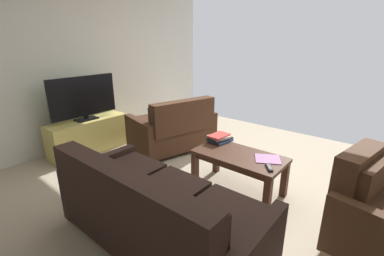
{
  "coord_description": "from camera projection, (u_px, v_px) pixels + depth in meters",
  "views": [
    {
      "loc": [
        -1.43,
        2.35,
        1.7
      ],
      "look_at": [
        0.43,
        0.12,
        0.73
      ],
      "focal_mm": 24.73,
      "sensor_mm": 36.0,
      "label": 1
    }
  ],
  "objects": [
    {
      "name": "flat_tv",
      "position": [
        84.0,
        97.0,
        3.96
      ],
      "size": [
        0.2,
        1.04,
        0.66
      ],
      "color": "black",
      "rests_on": "tv_stand"
    },
    {
      "name": "sofa_main",
      "position": [
        154.0,
        211.0,
        2.19
      ],
      "size": [
        1.85,
        0.88,
        0.83
      ],
      "color": "black",
      "rests_on": "ground"
    },
    {
      "name": "loveseat_near",
      "position": [
        174.0,
        128.0,
        4.21
      ],
      "size": [
        1.09,
        1.4,
        0.86
      ],
      "color": "black",
      "rests_on": "ground"
    },
    {
      "name": "wall_right",
      "position": [
        89.0,
        60.0,
        4.34
      ],
      "size": [
        0.12,
        5.21,
        2.75
      ],
      "primitive_type": "cube",
      "color": "silver",
      "rests_on": "ground"
    },
    {
      "name": "ground_plane",
      "position": [
        227.0,
        191.0,
        3.12
      ],
      "size": [
        5.46,
        5.21,
        0.01
      ],
      "primitive_type": "cube",
      "color": "#B7A88E"
    },
    {
      "name": "tv_stand",
      "position": [
        89.0,
        136.0,
        4.15
      ],
      "size": [
        0.4,
        1.21,
        0.53
      ],
      "color": "#D8C666",
      "rests_on": "ground"
    },
    {
      "name": "book_stack",
      "position": [
        220.0,
        138.0,
        3.37
      ],
      "size": [
        0.27,
        0.32,
        0.09
      ],
      "color": "#385693",
      "rests_on": "coffee_table"
    },
    {
      "name": "tv_remote",
      "position": [
        269.0,
        168.0,
        2.66
      ],
      "size": [
        0.13,
        0.15,
        0.02
      ],
      "color": "black",
      "rests_on": "coffee_table"
    },
    {
      "name": "coffee_table",
      "position": [
        239.0,
        160.0,
        3.02
      ],
      "size": [
        1.02,
        0.54,
        0.47
      ],
      "color": "#3D2316",
      "rests_on": "ground"
    },
    {
      "name": "loose_magazine",
      "position": [
        268.0,
        159.0,
        2.87
      ],
      "size": [
        0.35,
        0.34,
        0.01
      ],
      "primitive_type": "cube",
      "rotation": [
        0.0,
        0.0,
        5.23
      ],
      "color": "#996699",
      "rests_on": "coffee_table"
    }
  ]
}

